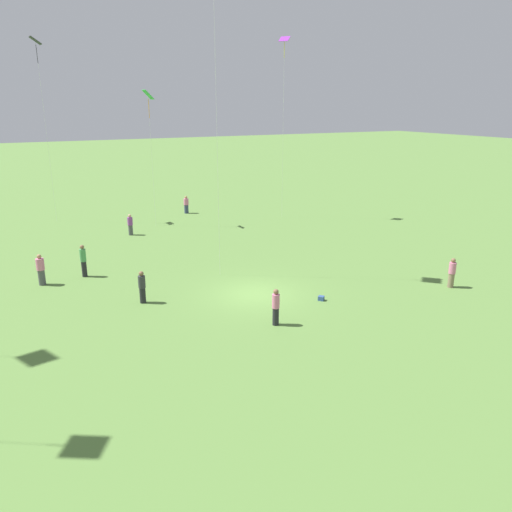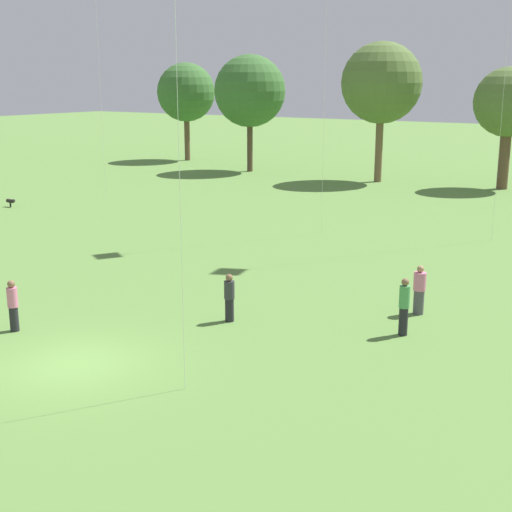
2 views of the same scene
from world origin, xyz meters
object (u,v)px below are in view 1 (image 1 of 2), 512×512
(kite_2, at_px, (36,49))
(person_6, at_px, (452,273))
(person_2, at_px, (130,225))
(person_3, at_px, (186,205))
(person_10, at_px, (41,270))
(person_4, at_px, (83,261))
(person_5, at_px, (142,287))
(picnic_bag_0, at_px, (321,298))
(person_9, at_px, (276,307))
(kite_8, at_px, (284,51))
(kite_0, at_px, (148,100))

(kite_2, bearing_deg, person_6, -105.84)
(person_2, xyz_separation_m, person_3, (5.44, -6.33, -0.02))
(person_2, distance_m, person_10, 10.96)
(person_4, xyz_separation_m, person_5, (-5.36, -1.91, -0.13))
(person_2, distance_m, person_6, 22.69)
(person_6, height_order, picnic_bag_0, person_6)
(picnic_bag_0, bearing_deg, person_2, 16.95)
(person_9, height_order, person_10, person_10)
(person_9, relative_size, person_10, 0.98)
(person_3, xyz_separation_m, person_10, (-13.96, 13.22, 0.09))
(person_3, bearing_deg, picnic_bag_0, 46.90)
(person_3, relative_size, person_9, 0.92)
(person_5, distance_m, person_6, 16.15)
(person_6, height_order, kite_8, kite_8)
(person_4, xyz_separation_m, kite_2, (15.56, -0.23, 12.41))
(person_5, height_order, kite_2, kite_2)
(person_2, distance_m, picnic_bag_0, 18.12)
(kite_0, bearing_deg, person_5, -154.14)
(person_9, bearing_deg, picnic_bag_0, -67.92)
(person_5, xyz_separation_m, person_10, (5.02, 4.18, 0.03))
(person_3, distance_m, person_4, 17.47)
(person_4, distance_m, kite_2, 19.90)
(person_6, bearing_deg, person_2, 147.35)
(person_2, height_order, person_3, person_2)
(person_5, distance_m, kite_8, 24.41)
(person_5, distance_m, person_9, 6.95)
(person_9, bearing_deg, person_5, 40.07)
(person_2, relative_size, person_6, 0.97)
(person_2, xyz_separation_m, kite_2, (7.39, 4.40, 12.57))
(person_6, xyz_separation_m, kite_2, (26.33, 16.90, 12.55))
(person_2, distance_m, kite_8, 18.21)
(person_5, relative_size, person_10, 0.95)
(person_2, bearing_deg, person_5, -167.18)
(person_4, xyz_separation_m, person_9, (-10.61, -6.47, -0.09))
(person_5, bearing_deg, person_2, 45.22)
(person_2, bearing_deg, kite_0, -25.79)
(person_5, height_order, person_6, person_5)
(person_2, height_order, kite_0, kite_0)
(person_3, bearing_deg, kite_0, 0.65)
(person_5, relative_size, kite_0, 0.16)
(kite_0, relative_size, kite_8, 0.72)
(person_9, bearing_deg, kite_0, -2.82)
(person_4, height_order, person_9, person_4)
(kite_2, distance_m, picnic_bag_0, 29.66)
(person_9, bearing_deg, person_4, 30.46)
(person_3, relative_size, kite_0, 0.15)
(person_4, relative_size, person_5, 1.14)
(person_3, height_order, person_10, person_10)
(person_2, xyz_separation_m, kite_8, (0.14, -13.13, 12.62))
(person_4, relative_size, picnic_bag_0, 4.88)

